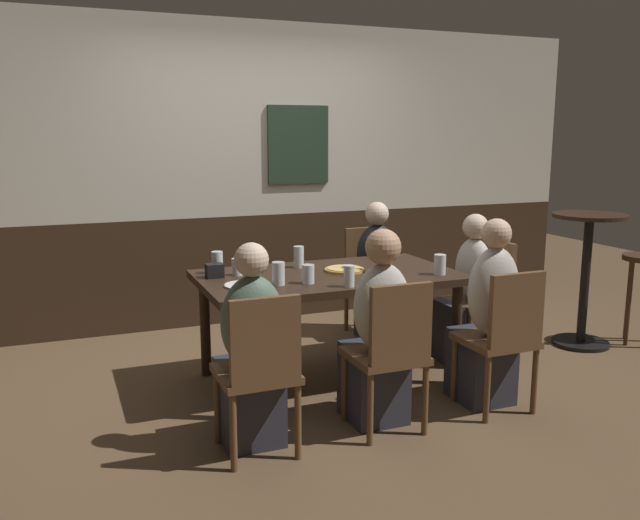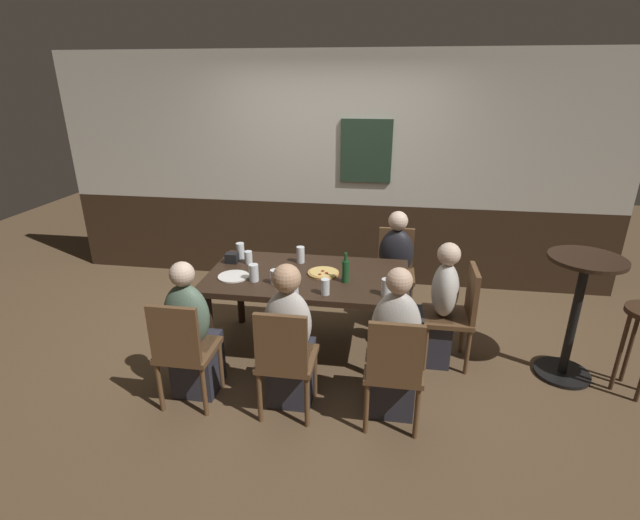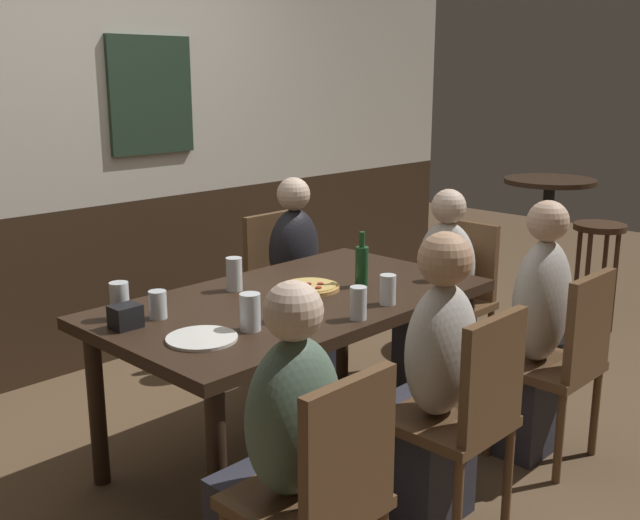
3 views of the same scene
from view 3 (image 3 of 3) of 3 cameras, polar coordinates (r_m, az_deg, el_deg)
The scene contains 27 objects.
ground_plane at distance 3.56m, azimuth -1.89°, elevation -14.30°, with size 12.00×12.00×0.00m, color brown.
wall_back at distance 4.49m, azimuth -16.97°, elevation 8.47°, with size 6.40×0.13×2.60m.
dining_table at distance 3.30m, azimuth -1.98°, elevation -4.12°, with size 1.71×0.96×0.74m.
chair_right_far at distance 4.47m, azimuth -3.00°, elevation -1.49°, with size 0.40×0.40×0.88m.
chair_mid_near at distance 2.83m, azimuth 10.98°, elevation -11.19°, with size 0.40×0.40×0.88m.
chair_left_near at distance 2.30m, azimuth 0.15°, elevation -17.17°, with size 0.40×0.40×0.88m.
chair_right_near at distance 3.44m, azimuth 17.94°, elevation -6.98°, with size 0.40×0.40×0.88m.
chair_head_east at distance 4.29m, azimuth 10.35°, elevation -2.36°, with size 0.40×0.40×0.88m.
person_right_far at distance 4.36m, azimuth -1.53°, elevation -2.23°, with size 0.34×0.37×1.12m.
person_mid_near at distance 2.92m, azimuth 8.27°, elevation -10.53°, with size 0.34×0.37×1.15m.
person_left_near at distance 2.42m, azimuth -2.76°, elevation -16.37°, with size 0.34×0.37×1.12m.
person_right_near at distance 3.51m, azimuth 15.56°, elevation -6.50°, with size 0.34×0.37×1.17m.
person_head_east at distance 4.17m, azimuth 9.06°, elevation -3.37°, with size 0.37×0.34×1.09m.
pizza at distance 3.39m, azimuth -0.77°, elevation -2.06°, with size 0.27×0.27×0.03m.
highball_clear at distance 3.05m, azimuth -12.20°, elevation -3.47°, with size 0.07×0.07×0.11m.
pint_glass_pale at distance 3.38m, azimuth -6.53°, elevation -1.24°, with size 0.07×0.07×0.15m.
pint_glass_amber at distance 3.17m, azimuth 5.17°, elevation -2.36°, with size 0.07×0.07×0.13m.
tumbler_water at distance 2.96m, azimuth -2.24°, elevation -3.58°, with size 0.08×0.08×0.12m.
beer_glass_half at distance 3.57m, azimuth 9.19°, elevation -0.63°, with size 0.08×0.08×0.13m.
tumbler_short at distance 3.08m, azimuth -14.95°, elevation -3.18°, with size 0.08×0.08×0.15m.
pint_glass_stout at distance 2.86m, azimuth -5.31°, elevation -4.15°, with size 0.08×0.08×0.14m.
beer_glass_tall at distance 2.97m, azimuth 2.92°, elevation -3.45°, with size 0.07×0.07×0.13m.
beer_bottle_green at distance 3.42m, azimuth 3.19°, elevation -0.39°, with size 0.06×0.06×0.25m.
plate_white_large at distance 2.80m, azimuth -8.96°, elevation -5.89°, with size 0.26×0.26×0.01m, color white.
condiment_caddy at distance 2.97m, azimuth -14.54°, elevation -4.18°, with size 0.11×0.09×0.09m, color black.
side_bar_table at distance 4.98m, azimuth 16.71°, elevation 0.98°, with size 0.56×0.56×1.05m.
bar_stool at distance 5.33m, azimuth 20.36°, elevation 0.95°, with size 0.34×0.34×0.72m.
Camera 3 is at (-2.17, -2.26, 1.69)m, focal length 42.16 mm.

